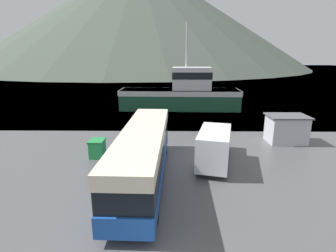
{
  "coord_description": "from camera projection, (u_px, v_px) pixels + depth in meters",
  "views": [
    {
      "loc": [
        0.34,
        -6.22,
        7.49
      ],
      "look_at": [
        0.06,
        13.96,
        2.0
      ],
      "focal_mm": 28.0,
      "sensor_mm": 36.0,
      "label": 1
    }
  ],
  "objects": [
    {
      "name": "tour_bus",
      "position": [
        144.0,
        152.0,
        15.85
      ],
      "size": [
        2.76,
        12.43,
        3.22
      ],
      "rotation": [
        0.0,
        0.0,
        -0.03
      ],
      "color": "#194799",
      "rests_on": "ground"
    },
    {
      "name": "small_boat",
      "position": [
        193.0,
        94.0,
        49.35
      ],
      "size": [
        5.78,
        3.78,
        0.85
      ],
      "rotation": [
        0.0,
        0.0,
        4.42
      ],
      "color": "#1E5138",
      "rests_on": "water_surface"
    },
    {
      "name": "storage_bin",
      "position": [
        97.0,
        148.0,
        19.76
      ],
      "size": [
        1.11,
        1.35,
        1.35
      ],
      "color": "green",
      "rests_on": "ground"
    },
    {
      "name": "dock_kiosk",
      "position": [
        286.0,
        129.0,
        22.93
      ],
      "size": [
        3.38,
        2.53,
        2.44
      ],
      "color": "#B2B2B7",
      "rests_on": "ground"
    },
    {
      "name": "hill_backdrop",
      "position": [
        140.0,
        15.0,
        156.92
      ],
      "size": [
        191.43,
        191.43,
        60.94
      ],
      "primitive_type": "cone",
      "color": "#424C42",
      "rests_on": "ground"
    },
    {
      "name": "mooring_bollard",
      "position": [
        157.0,
        132.0,
        24.62
      ],
      "size": [
        0.4,
        0.4,
        0.87
      ],
      "color": "#4C4C51",
      "rests_on": "ground"
    },
    {
      "name": "fishing_boat",
      "position": [
        182.0,
        94.0,
        37.03
      ],
      "size": [
        16.82,
        4.85,
        11.69
      ],
      "rotation": [
        0.0,
        0.0,
        1.54
      ],
      "color": "#1E5138",
      "rests_on": "water_surface"
    },
    {
      "name": "water_surface",
      "position": [
        171.0,
        69.0,
        142.36
      ],
      "size": [
        240.0,
        240.0,
        0.0
      ],
      "primitive_type": "plane",
      "color": "slate",
      "rests_on": "ground"
    },
    {
      "name": "delivery_van",
      "position": [
        215.0,
        145.0,
        18.38
      ],
      "size": [
        3.45,
        6.65,
        2.59
      ],
      "rotation": [
        0.0,
        0.0,
        -0.24
      ],
      "color": "silver",
      "rests_on": "ground"
    }
  ]
}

